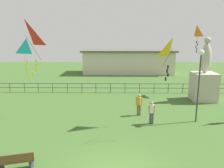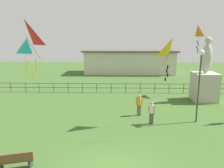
{
  "view_description": "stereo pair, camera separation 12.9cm",
  "coord_description": "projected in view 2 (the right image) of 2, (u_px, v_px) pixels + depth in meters",
  "views": [
    {
      "loc": [
        0.03,
        -8.11,
        5.7
      ],
      "look_at": [
        -0.24,
        6.45,
        2.53
      ],
      "focal_mm": 36.29,
      "sensor_mm": 36.0,
      "label": 1
    },
    {
      "loc": [
        0.15,
        -8.11,
        5.7
      ],
      "look_at": [
        -0.24,
        6.45,
        2.53
      ],
      "focal_mm": 36.29,
      "sensor_mm": 36.0,
      "label": 2
    }
  ],
  "objects": [
    {
      "name": "person_0",
      "position": [
        152.0,
        111.0,
        14.61
      ],
      "size": [
        0.43,
        0.28,
        1.5
      ],
      "color": "#3F4C47",
      "rests_on": "ground_plane"
    },
    {
      "name": "person_2",
      "position": [
        139.0,
        103.0,
        16.16
      ],
      "size": [
        0.48,
        0.29,
        1.57
      ],
      "color": "brown",
      "rests_on": "ground_plane"
    },
    {
      "name": "park_bench",
      "position": [
        15.0,
        161.0,
        9.61
      ],
      "size": [
        1.55,
        0.81,
        0.85
      ],
      "color": "brown",
      "rests_on": "ground_plane"
    },
    {
      "name": "waterfront_railing",
      "position": [
        113.0,
        86.0,
        22.69
      ],
      "size": [
        36.03,
        0.06,
        0.95
      ],
      "color": "#4C4742",
      "rests_on": "ground_plane"
    },
    {
      "name": "pavilion_building",
      "position": [
        129.0,
        61.0,
        34.1
      ],
      "size": [
        13.71,
        5.07,
        3.49
      ],
      "color": "beige",
      "rests_on": "ground_plane"
    },
    {
      "name": "statue_monument",
      "position": [
        205.0,
        82.0,
        19.74
      ],
      "size": [
        1.99,
        1.99,
        5.53
      ],
      "color": "#B2AD9E",
      "rests_on": "ground_plane"
    },
    {
      "name": "kite_7",
      "position": [
        197.0,
        32.0,
        20.83
      ],
      "size": [
        0.58,
        1.07,
        2.53
      ],
      "color": "orange"
    },
    {
      "name": "kite_2",
      "position": [
        27.0,
        48.0,
        16.68
      ],
      "size": [
        1.14,
        0.76,
        2.83
      ],
      "color": "#19B2B2"
    },
    {
      "name": "kite_3",
      "position": [
        172.0,
        49.0,
        11.78
      ],
      "size": [
        1.05,
        1.09,
        2.29
      ],
      "color": "yellow"
    },
    {
      "name": "kite_8",
      "position": [
        25.0,
        36.0,
        11.07
      ],
      "size": [
        1.11,
        1.22,
        2.74
      ],
      "color": "red"
    },
    {
      "name": "lamppost",
      "position": [
        200.0,
        71.0,
        14.41
      ],
      "size": [
        0.36,
        0.36,
        4.8
      ],
      "color": "#38383D",
      "rests_on": "ground_plane"
    }
  ]
}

